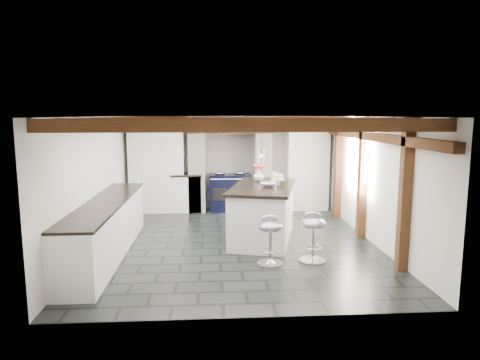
{
  "coord_description": "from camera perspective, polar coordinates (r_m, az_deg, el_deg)",
  "views": [
    {
      "loc": [
        -0.43,
        -7.65,
        2.33
      ],
      "look_at": [
        0.1,
        0.4,
        1.1
      ],
      "focal_mm": 32.0,
      "sensor_mm": 36.0,
      "label": 1
    }
  ],
  "objects": [
    {
      "name": "range_cooker",
      "position": [
        10.5,
        -1.36,
        -1.55
      ],
      "size": [
        1.0,
        0.63,
        0.99
      ],
      "color": "black",
      "rests_on": "ground"
    },
    {
      "name": "room_shell",
      "position": [
        9.15,
        -4.85,
        0.7
      ],
      "size": [
        6.0,
        6.03,
        6.0
      ],
      "color": "silver",
      "rests_on": "ground"
    },
    {
      "name": "bar_stool_far",
      "position": [
        6.74,
        4.06,
        -7.23
      ],
      "size": [
        0.42,
        0.42,
        0.78
      ],
      "rotation": [
        0.0,
        0.0,
        0.07
      ],
      "color": "silver",
      "rests_on": "ground"
    },
    {
      "name": "kitchen_island",
      "position": [
        8.09,
        3.07,
        -4.23
      ],
      "size": [
        1.56,
        2.28,
        1.37
      ],
      "rotation": [
        0.0,
        0.0,
        -0.25
      ],
      "color": "white",
      "rests_on": "ground"
    },
    {
      "name": "bar_stool_near",
      "position": [
        6.95,
        9.73,
        -6.74
      ],
      "size": [
        0.43,
        0.43,
        0.8
      ],
      "rotation": [
        0.0,
        0.0,
        -0.1
      ],
      "color": "silver",
      "rests_on": "ground"
    },
    {
      "name": "ground",
      "position": [
        8.01,
        -0.53,
        -8.25
      ],
      "size": [
        6.0,
        6.0,
        0.0
      ],
      "primitive_type": "plane",
      "color": "black",
      "rests_on": "ground"
    }
  ]
}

